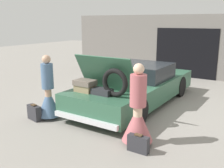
# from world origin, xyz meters

# --- Properties ---
(ground_plane) EXTENTS (40.00, 40.00, 0.00)m
(ground_plane) POSITION_xyz_m (0.00, 0.00, 0.00)
(ground_plane) COLOR gray
(garage_wall_back) EXTENTS (12.00, 0.14, 2.80)m
(garage_wall_back) POSITION_xyz_m (0.00, 4.80, 1.39)
(garage_wall_back) COLOR slate
(garage_wall_back) RESTS_ON ground_plane
(car) EXTENTS (1.95, 5.11, 1.68)m
(car) POSITION_xyz_m (-0.00, -0.00, 0.56)
(car) COLOR #336047
(car) RESTS_ON ground_plane
(person_left) EXTENTS (0.58, 0.58, 1.68)m
(person_left) POSITION_xyz_m (-1.32, -2.39, 0.60)
(person_left) COLOR tan
(person_left) RESTS_ON ground_plane
(person_right) EXTENTS (0.64, 0.64, 1.71)m
(person_right) POSITION_xyz_m (1.32, -2.45, 0.61)
(person_right) COLOR beige
(person_right) RESTS_ON ground_plane
(suitcase_beside_left_person) EXTENTS (0.47, 0.25, 0.42)m
(suitcase_beside_left_person) POSITION_xyz_m (-1.56, -2.69, 0.20)
(suitcase_beside_left_person) COLOR #2D2D33
(suitcase_beside_left_person) RESTS_ON ground_plane
(suitcase_beside_right_person) EXTENTS (0.43, 0.14, 0.37)m
(suitcase_beside_right_person) POSITION_xyz_m (1.50, -2.76, 0.17)
(suitcase_beside_right_person) COLOR #2D2D33
(suitcase_beside_right_person) RESTS_ON ground_plane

